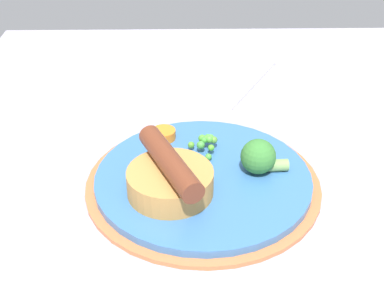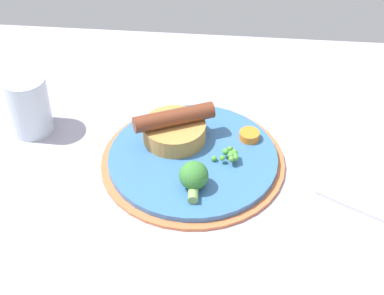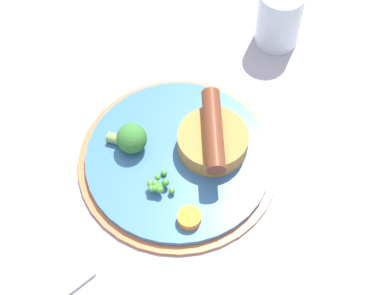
# 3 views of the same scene
# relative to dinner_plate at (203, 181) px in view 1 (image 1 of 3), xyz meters

# --- Properties ---
(dining_table) EXTENTS (1.10, 0.80, 0.03)m
(dining_table) POSITION_rel_dinner_plate_xyz_m (0.05, 0.04, -0.02)
(dining_table) COLOR #9E99AD
(dining_table) RESTS_ON ground
(dinner_plate) EXTENTS (0.26, 0.26, 0.01)m
(dinner_plate) POSITION_rel_dinner_plate_xyz_m (0.00, 0.00, 0.00)
(dinner_plate) COLOR #CC6B3D
(dinner_plate) RESTS_ON dining_table
(sausage_pudding) EXTENTS (0.12, 0.09, 0.05)m
(sausage_pudding) POSITION_rel_dinner_plate_xyz_m (0.03, -0.04, 0.03)
(sausage_pudding) COLOR #BC8442
(sausage_pudding) RESTS_ON dinner_plate
(pea_pile) EXTENTS (0.04, 0.04, 0.02)m
(pea_pile) POSITION_rel_dinner_plate_xyz_m (-0.05, 0.01, 0.02)
(pea_pile) COLOR green
(pea_pile) RESTS_ON dinner_plate
(broccoli_floret_near) EXTENTS (0.04, 0.06, 0.04)m
(broccoli_floret_near) POSITION_rel_dinner_plate_xyz_m (-0.01, 0.06, 0.03)
(broccoli_floret_near) COLOR #387A33
(broccoli_floret_near) RESTS_ON dinner_plate
(carrot_slice_2) EXTENTS (0.03, 0.03, 0.01)m
(carrot_slice_2) POSITION_rel_dinner_plate_xyz_m (-0.08, -0.05, 0.01)
(carrot_slice_2) COLOR orange
(carrot_slice_2) RESTS_ON dinner_plate
(fork) EXTENTS (0.17, 0.10, 0.01)m
(fork) POSITION_rel_dinner_plate_xyz_m (-0.26, 0.08, -0.00)
(fork) COLOR silver
(fork) RESTS_ON dining_table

